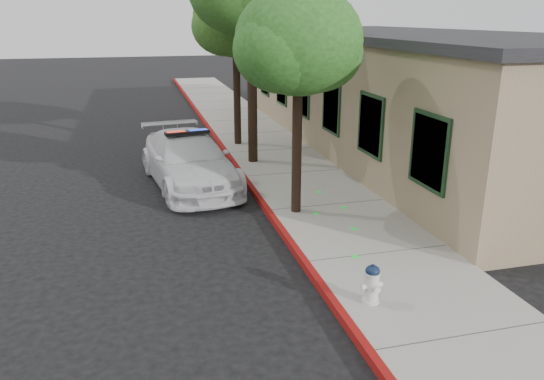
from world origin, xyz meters
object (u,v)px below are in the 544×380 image
Objects in this scene: police_car at (189,160)px; street_tree_far at (236,24)px; fire_hydrant at (372,284)px; clapboard_building at (401,90)px; street_tree_near at (299,46)px.

street_tree_far reaches higher than police_car.
fire_hydrant is 12.64m from street_tree_far.
clapboard_building is at bearing 54.25° from fire_hydrant.
street_tree_far reaches higher than street_tree_near.
police_car is at bearing 125.35° from street_tree_near.
clapboard_building is 8.91m from police_car.
police_car is at bearing -160.04° from clapboard_building.
street_tree_near is at bearing -62.66° from police_car.
clapboard_building is at bearing -11.86° from street_tree_far.
clapboard_building is 3.62× the size of street_tree_far.
clapboard_building is 30.00× the size of fire_hydrant.
fire_hydrant is (2.24, -7.74, -0.27)m from police_car.
street_tree_far is (-5.97, 1.25, 2.36)m from clapboard_building.
street_tree_far reaches higher than clapboard_building.
street_tree_near is (-5.98, -6.25, 1.99)m from clapboard_building.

